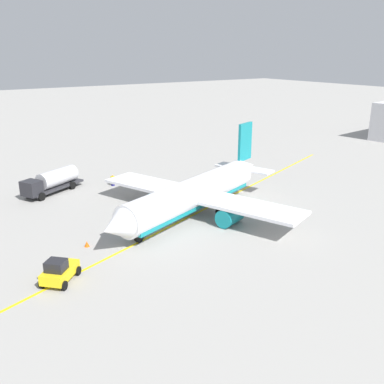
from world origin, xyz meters
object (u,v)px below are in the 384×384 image
(pushback_tug, at_px, (59,271))
(refueling_worker, at_px, (113,180))
(safety_cone_nose, at_px, (87,244))
(fuel_tanker, at_px, (52,181))
(airplane, at_px, (194,194))

(pushback_tug, xyz_separation_m, refueling_worker, (-15.40, -23.22, -0.19))
(pushback_tug, distance_m, safety_cone_nose, 7.07)
(fuel_tanker, bearing_deg, refueling_worker, 168.35)
(fuel_tanker, height_order, refueling_worker, fuel_tanker)
(pushback_tug, xyz_separation_m, safety_cone_nose, (-4.50, -5.41, -0.72))
(fuel_tanker, xyz_separation_m, safety_cone_nose, (2.55, 19.54, -1.42))
(airplane, bearing_deg, refueling_worker, -78.61)
(airplane, xyz_separation_m, fuel_tanker, (11.66, -18.17, -0.91))
(fuel_tanker, bearing_deg, airplane, 122.69)
(pushback_tug, height_order, safety_cone_nose, pushback_tug)
(airplane, xyz_separation_m, pushback_tug, (18.71, 6.77, -1.61))
(safety_cone_nose, bearing_deg, pushback_tug, 50.22)
(pushback_tug, height_order, refueling_worker, pushback_tug)
(airplane, distance_m, pushback_tug, 19.96)
(airplane, xyz_separation_m, safety_cone_nose, (14.21, 1.36, -2.33))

